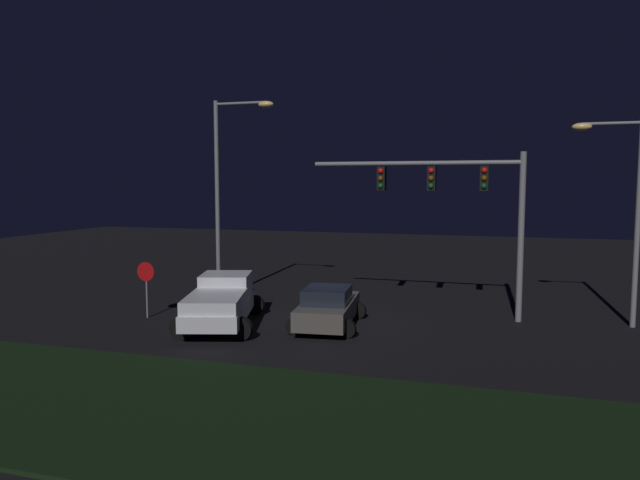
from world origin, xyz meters
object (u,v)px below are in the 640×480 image
(pickup_truck, at_px, (222,299))
(street_lamp_right, at_px, (624,196))
(car_sedan, at_px, (328,307))
(traffic_signal_gantry, at_px, (456,194))
(street_lamp_left, at_px, (228,177))
(stop_sign, at_px, (146,279))

(pickup_truck, distance_m, street_lamp_right, 15.29)
(car_sedan, xyz_separation_m, traffic_signal_gantry, (4.34, 2.97, 4.16))
(car_sedan, distance_m, street_lamp_left, 8.40)
(pickup_truck, relative_size, stop_sign, 2.58)
(street_lamp_right, xyz_separation_m, stop_sign, (-17.57, -4.01, -3.28))
(pickup_truck, bearing_deg, traffic_signal_gantry, -81.05)
(stop_sign, bearing_deg, street_lamp_right, 12.85)
(pickup_truck, height_order, street_lamp_right, street_lamp_right)
(street_lamp_left, bearing_deg, traffic_signal_gantry, -4.03)
(street_lamp_left, distance_m, stop_sign, 6.15)
(pickup_truck, distance_m, stop_sign, 3.45)
(traffic_signal_gantry, distance_m, stop_sign, 12.62)
(car_sedan, bearing_deg, street_lamp_left, 51.28)
(stop_sign, bearing_deg, traffic_signal_gantry, 17.58)
(pickup_truck, bearing_deg, stop_sign, 69.40)
(pickup_truck, bearing_deg, car_sedan, -92.77)
(car_sedan, bearing_deg, pickup_truck, 97.54)
(car_sedan, distance_m, traffic_signal_gantry, 6.70)
(car_sedan, height_order, street_lamp_right, street_lamp_right)
(pickup_truck, xyz_separation_m, traffic_signal_gantry, (8.21, 3.92, 3.90))
(traffic_signal_gantry, relative_size, street_lamp_right, 1.09)
(traffic_signal_gantry, height_order, street_lamp_left, street_lamp_left)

